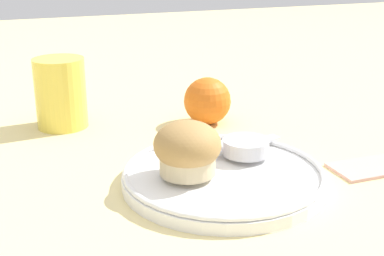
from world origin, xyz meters
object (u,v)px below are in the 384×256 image
at_px(muffin, 187,149).
at_px(orange_fruit, 207,101).
at_px(juice_glass, 61,93).
at_px(butter_knife, 224,150).

height_order(muffin, orange_fruit, muffin).
distance_m(muffin, juice_glass, 0.29).
height_order(muffin, juice_glass, juice_glass).
xyz_separation_m(orange_fruit, juice_glass, (-0.21, 0.06, 0.02)).
bearing_deg(butter_knife, juice_glass, 113.70).
bearing_deg(muffin, juice_glass, 110.97).
bearing_deg(juice_glass, orange_fruit, -16.88).
xyz_separation_m(butter_knife, juice_glass, (-0.17, 0.23, 0.03)).
height_order(orange_fruit, juice_glass, juice_glass).
bearing_deg(muffin, butter_knife, 34.48).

